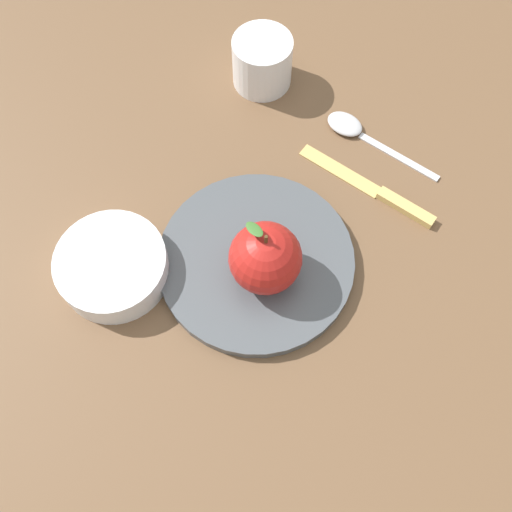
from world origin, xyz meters
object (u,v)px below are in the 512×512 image
at_px(dinner_plate, 256,260).
at_px(apple, 262,255).
at_px(cup, 262,60).
at_px(knife, 378,192).
at_px(side_bowl, 112,265).
at_px(spoon, 356,131).

relative_size(dinner_plate, apple, 2.45).
relative_size(cup, knife, 0.42).
height_order(dinner_plate, side_bowl, side_bowl).
distance_m(side_bowl, spoon, 0.35).
bearing_deg(knife, side_bowl, 58.37).
bearing_deg(side_bowl, dinner_plate, -136.09).
distance_m(dinner_plate, knife, 0.18).
distance_m(apple, spoon, 0.24).
bearing_deg(side_bowl, apple, -141.51).
bearing_deg(cup, spoon, -176.80).
distance_m(side_bowl, cup, 0.33).
height_order(cup, spoon, cup).
relative_size(knife, spoon, 1.15).
xyz_separation_m(knife, spoon, (0.07, -0.06, 0.00)).
height_order(side_bowl, cup, cup).
bearing_deg(apple, dinner_plate, -28.73).
bearing_deg(cup, side_bowl, 98.89).
height_order(dinner_plate, apple, apple).
xyz_separation_m(dinner_plate, spoon, (0.02, -0.22, -0.00)).
bearing_deg(spoon, dinner_plate, 94.63).
xyz_separation_m(apple, knife, (-0.04, -0.18, -0.05)).
height_order(apple, cup, apple).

